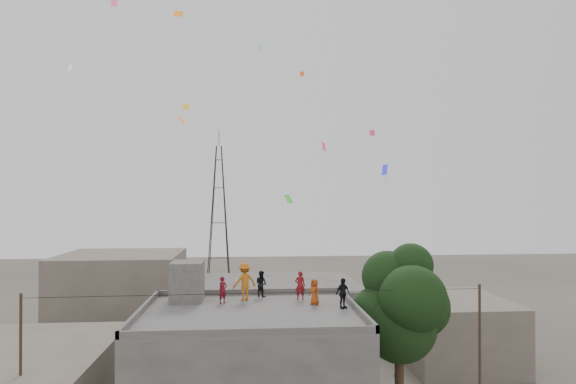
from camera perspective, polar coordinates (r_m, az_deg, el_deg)
name	(u,v)px	position (r m, az deg, el deg)	size (l,w,h in m)	color
main_building	(250,378)	(23.83, -4.52, -21.12)	(10.00, 8.00, 6.10)	#4F4C4A
parapet	(250,308)	(22.90, -4.51, -13.60)	(10.00, 8.00, 0.30)	#4F4C4A
stair_head_box	(187,281)	(25.48, -11.85, -10.31)	(1.60, 1.80, 2.00)	#4F4C4A
neighbor_north	(277,315)	(37.44, -1.37, -14.36)	(12.00, 9.00, 5.00)	#4F4C4A
neighbor_northwest	(121,299)	(40.37, -19.19, -11.86)	(9.00, 8.00, 7.00)	#62594E
neighbor_east	(453,330)	(36.41, 18.95, -15.22)	(7.00, 8.00, 4.40)	#62594E
tree	(402,306)	(24.65, 13.35, -13.00)	(4.90, 4.60, 9.10)	black
utility_line	(262,371)	(22.39, -3.15, -20.37)	(20.12, 0.62, 7.40)	black
transmission_tower	(219,215)	(62.49, -8.21, -2.75)	(2.97, 2.97, 20.01)	black
person_red_adult	(300,285)	(25.32, 1.44, -11.01)	(0.53, 0.35, 1.46)	maroon
person_orange_child	(314,292)	(24.22, 3.16, -11.72)	(0.62, 0.40, 1.26)	#AA4413
person_dark_child	(261,284)	(26.11, -3.20, -10.79)	(0.66, 0.52, 1.37)	black
person_dark_adult	(343,293)	(23.51, 6.51, -11.83)	(0.84, 0.35, 1.44)	black
person_orange_adult	(245,281)	(25.22, -5.17, -10.52)	(1.24, 0.71, 1.92)	#CA6817
person_red_child	(223,290)	(24.66, -7.74, -11.44)	(0.48, 0.32, 1.33)	maroon
kites	(251,107)	(29.32, -4.36, 10.01)	(19.58, 13.09, 12.12)	#F25619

